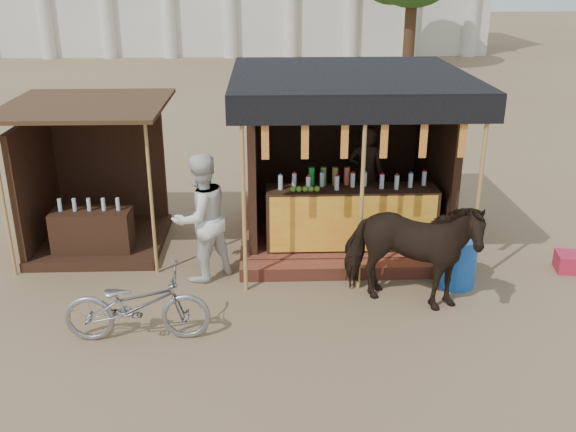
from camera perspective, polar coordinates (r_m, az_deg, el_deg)
The scene contains 9 objects.
ground at distance 7.87m, azimuth 0.42°, elevation -11.78°, with size 120.00×120.00×0.00m, color #846B4C.
main_stall at distance 10.55m, azimuth 5.21°, elevation 3.17°, with size 3.60×3.61×2.78m.
secondary_stall at distance 10.80m, azimuth -17.38°, elevation 1.71°, with size 2.40×2.40×2.38m.
cow at distance 8.59m, azimuth 10.77°, elevation -3.16°, with size 0.85×1.88×1.58m, color black.
motorbike at distance 8.06m, azimuth -13.27°, elevation -7.71°, with size 0.62×1.77×0.93m, color gray.
bystander at distance 9.24m, azimuth -7.75°, elevation -0.15°, with size 0.92×0.71×1.89m, color white.
blue_barrel at distance 9.48m, azimuth 14.74°, elevation -3.92°, with size 0.56×0.56×0.73m, color blue.
red_crate at distance 10.58m, azimuth 23.86°, elevation -3.78°, with size 0.43×0.40×0.27m, color #AF1D36.
cooler at distance 10.39m, azimuth 13.01°, elevation -2.28°, with size 0.75×0.63×0.46m.
Camera 1 is at (-0.29, -6.58, 4.30)m, focal length 40.00 mm.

